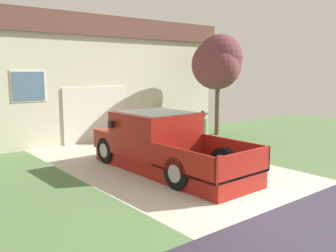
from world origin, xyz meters
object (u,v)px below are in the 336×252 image
object	(u,v)px
person_with_hat	(202,132)
house_with_garage	(77,77)
handbag	(207,159)
wheeled_trash_bin	(166,122)
pickup_truck	(159,144)
front_yard_tree	(218,63)

from	to	relation	value
person_with_hat	house_with_garage	world-z (taller)	house_with_garage
person_with_hat	handbag	bearing A→B (deg)	82.86
handbag	wheeled_trash_bin	world-z (taller)	wheeled_trash_bin
person_with_hat	handbag	distance (m)	0.85
pickup_truck	house_with_garage	size ratio (longest dim) A/B	0.46
person_with_hat	house_with_garage	distance (m)	8.73
handbag	front_yard_tree	distance (m)	6.03
person_with_hat	front_yard_tree	size ratio (longest dim) A/B	0.37
house_with_garage	wheeled_trash_bin	world-z (taller)	house_with_garage
handbag	front_yard_tree	size ratio (longest dim) A/B	0.10
front_yard_tree	house_with_garage	bearing A→B (deg)	126.74
person_with_hat	handbag	xyz separation A→B (m)	(-0.02, -0.21, -0.82)
pickup_truck	house_with_garage	distance (m)	8.61
pickup_truck	house_with_garage	world-z (taller)	house_with_garage
house_with_garage	front_yard_tree	bearing A→B (deg)	-53.26
pickup_truck	handbag	xyz separation A→B (m)	(1.44, -0.49, -0.60)
handbag	house_with_garage	world-z (taller)	house_with_garage
person_with_hat	house_with_garage	xyz separation A→B (m)	(-0.10, 8.59, 1.56)
person_with_hat	wheeled_trash_bin	xyz separation A→B (m)	(2.27, 4.68, -0.41)
pickup_truck	front_yard_tree	bearing A→B (deg)	26.89
house_with_garage	wheeled_trash_bin	bearing A→B (deg)	-58.85
person_with_hat	front_yard_tree	distance (m)	5.52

